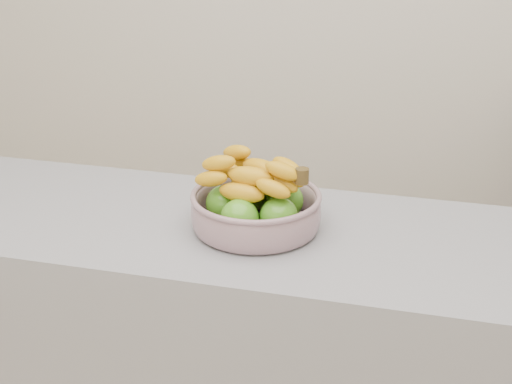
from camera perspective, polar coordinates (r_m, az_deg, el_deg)
counter at (r=2.06m, az=0.49°, el=-14.26°), size 2.00×0.60×0.90m
fruit_bowl at (r=1.80m, az=-0.02°, el=-1.10°), size 0.33×0.33×0.19m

